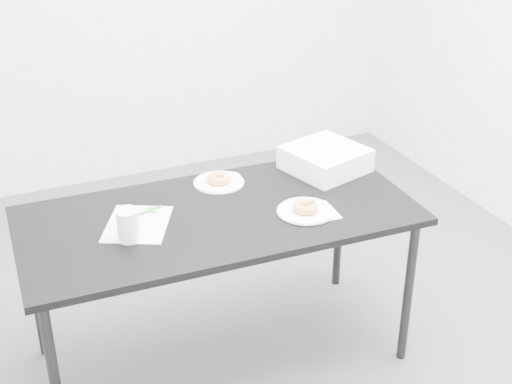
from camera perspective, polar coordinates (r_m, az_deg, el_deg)
name	(u,v)px	position (r m, az deg, el deg)	size (l,w,h in m)	color
floor	(233,337)	(3.56, -1.83, -11.53)	(4.00, 4.00, 0.00)	#4C4B51
table	(219,225)	(3.06, -3.00, -2.61)	(1.70, 0.83, 0.76)	black
scorecard	(138,224)	(2.98, -9.45, -2.54)	(0.25, 0.31, 0.00)	white
logo_patch	(151,210)	(3.07, -8.40, -1.45)	(0.05, 0.05, 0.00)	green
pen	(147,211)	(3.05, -8.72, -1.54)	(0.01, 0.01, 0.15)	#0B804F
napkin	(316,213)	(3.03, 4.82, -1.65)	(0.17, 0.17, 0.00)	white
plate_near	(305,211)	(3.03, 3.98, -1.54)	(0.24, 0.24, 0.01)	white
donut_near	(306,207)	(3.02, 3.99, -1.17)	(0.11, 0.11, 0.04)	#C18A3D
plate_far	(219,182)	(3.28, -2.99, 0.77)	(0.23, 0.23, 0.01)	white
donut_far	(219,178)	(3.27, -3.00, 1.10)	(0.11, 0.11, 0.04)	#C18A3D
coffee_cup	(128,225)	(2.84, -10.20, -2.62)	(0.09, 0.09, 0.13)	white
cup_lid	(231,177)	(3.32, -2.05, 1.20)	(0.09, 0.09, 0.01)	white
bakery_box	(325,159)	(3.40, 5.56, 2.65)	(0.33, 0.33, 0.11)	white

